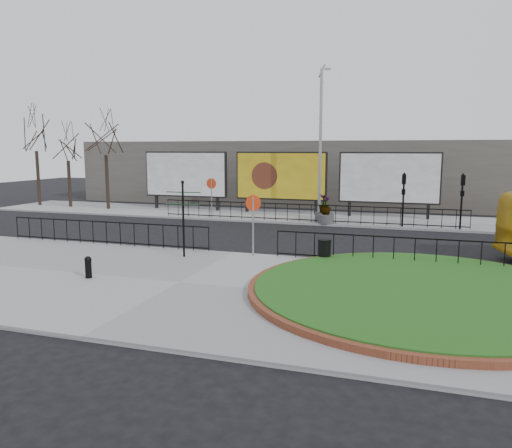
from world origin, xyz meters
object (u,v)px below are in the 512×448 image
at_px(fingerpost_sign, 183,211).
at_px(lamp_post, 320,142).
at_px(planter_b, 324,212).
at_px(planter_c, 326,213).
at_px(litter_bin, 324,250).
at_px(bollard, 88,266).
at_px(billboard_mid, 281,176).

bearing_deg(fingerpost_sign, lamp_post, 75.96).
distance_m(planter_b, planter_c, 0.53).
bearing_deg(litter_bin, fingerpost_sign, -171.15).
relative_size(bollard, litter_bin, 0.85).
height_order(fingerpost_sign, planter_c, fingerpost_sign).
bearing_deg(litter_bin, bollard, -145.54).
height_order(lamp_post, litter_bin, lamp_post).
height_order(lamp_post, planter_c, lamp_post).
bearing_deg(bollard, fingerpost_sign, 68.60).
bearing_deg(fingerpost_sign, planter_b, 72.36).
bearing_deg(billboard_mid, planter_c, -43.99).
relative_size(billboard_mid, fingerpost_sign, 2.02).
relative_size(fingerpost_sign, bollard, 4.12).
bearing_deg(planter_c, fingerpost_sign, -109.19).
bearing_deg(billboard_mid, litter_bin, -68.14).
xyz_separation_m(lamp_post, planter_c, (0.69, -1.60, -4.13)).
bearing_deg(lamp_post, planter_c, -66.59).
distance_m(fingerpost_sign, planter_b, 11.96).
bearing_deg(fingerpost_sign, planter_c, 70.68).
bearing_deg(bollard, planter_b, 71.46).
xyz_separation_m(litter_bin, planter_c, (-1.74, 10.00, 0.14)).
xyz_separation_m(billboard_mid, fingerpost_sign, (-0.08, -14.43, -0.63)).
bearing_deg(planter_b, bollard, -108.54).
distance_m(lamp_post, bollard, 17.65).
bearing_deg(fingerpost_sign, bollard, -111.53).
bearing_deg(billboard_mid, lamp_post, -33.25).
height_order(billboard_mid, lamp_post, lamp_post).
bearing_deg(planter_c, lamp_post, 113.41).
distance_m(lamp_post, planter_c, 4.48).
bearing_deg(planter_c, planter_b, 112.37).
height_order(billboard_mid, bollard, billboard_mid).
relative_size(lamp_post, litter_bin, 10.57).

